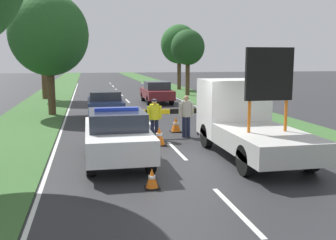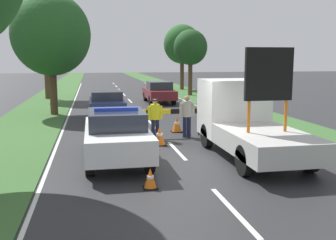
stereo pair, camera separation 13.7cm
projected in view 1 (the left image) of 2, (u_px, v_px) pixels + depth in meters
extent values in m
plane|color=#28282B|center=(186.00, 160.00, 12.05)|extent=(160.00, 160.00, 0.00)
cube|color=silver|center=(236.00, 210.00, 8.06)|extent=(0.12, 2.72, 0.01)
cube|color=silver|center=(177.00, 150.00, 13.34)|extent=(0.12, 2.72, 0.01)
cube|color=silver|center=(151.00, 124.00, 18.61)|extent=(0.12, 2.72, 0.01)
cube|color=silver|center=(137.00, 110.00, 23.89)|extent=(0.12, 2.72, 0.01)
cube|color=silver|center=(128.00, 101.00, 29.16)|extent=(0.12, 2.72, 0.01)
cube|color=silver|center=(121.00, 94.00, 34.44)|extent=(0.12, 2.72, 0.01)
cube|color=silver|center=(117.00, 90.00, 39.71)|extent=(0.12, 2.72, 0.01)
cube|color=silver|center=(113.00, 86.00, 44.99)|extent=(0.12, 2.72, 0.01)
cube|color=silver|center=(110.00, 83.00, 50.26)|extent=(0.12, 2.72, 0.01)
cube|color=silver|center=(68.00, 113.00, 22.73)|extent=(0.10, 56.50, 0.01)
cube|color=silver|center=(203.00, 109.00, 24.35)|extent=(0.10, 56.50, 0.01)
cube|color=#38602D|center=(48.00, 99.00, 30.23)|extent=(3.39, 120.00, 0.03)
cube|color=#38602D|center=(195.00, 96.00, 32.57)|extent=(3.39, 120.00, 0.03)
cube|color=white|center=(117.00, 138.00, 11.87)|extent=(1.84, 4.54, 0.66)
cube|color=#282D38|center=(117.00, 119.00, 11.65)|extent=(1.62, 2.09, 0.50)
cylinder|color=black|center=(90.00, 140.00, 13.12)|extent=(0.24, 0.78, 0.78)
cylinder|color=black|center=(137.00, 138.00, 13.44)|extent=(0.24, 0.78, 0.78)
cylinder|color=black|center=(91.00, 161.00, 10.40)|extent=(0.24, 0.78, 0.78)
cylinder|color=black|center=(150.00, 158.00, 10.72)|extent=(0.24, 0.78, 0.78)
cube|color=#1E38C6|center=(116.00, 109.00, 11.60)|extent=(1.29, 0.24, 0.10)
cube|color=#193399|center=(117.00, 137.00, 11.87)|extent=(1.85, 3.72, 0.10)
cube|color=black|center=(112.00, 127.00, 14.12)|extent=(1.01, 0.08, 0.40)
cube|color=white|center=(233.00, 107.00, 13.80)|extent=(2.13, 1.80, 1.96)
cube|color=#232833|center=(224.00, 95.00, 14.60)|extent=(1.81, 0.04, 0.86)
cube|color=#B2B2AD|center=(267.00, 142.00, 11.26)|extent=(2.13, 3.67, 0.60)
cylinder|color=#D16619|center=(249.00, 117.00, 11.03)|extent=(0.09, 0.09, 0.90)
cylinder|color=#D16619|center=(286.00, 116.00, 11.25)|extent=(0.09, 0.09, 0.90)
cube|color=black|center=(269.00, 74.00, 10.96)|extent=(1.40, 0.12, 1.48)
cylinder|color=black|center=(207.00, 136.00, 13.76)|extent=(0.24, 0.83, 0.83)
cylinder|color=black|center=(257.00, 134.00, 14.14)|extent=(0.24, 0.83, 0.83)
cylinder|color=black|center=(245.00, 160.00, 10.40)|extent=(0.24, 0.83, 0.83)
cylinder|color=black|center=(310.00, 157.00, 10.78)|extent=(0.24, 0.83, 0.83)
cylinder|color=black|center=(140.00, 126.00, 15.54)|extent=(0.07, 0.07, 0.90)
cylinder|color=black|center=(198.00, 124.00, 16.01)|extent=(0.07, 0.07, 0.90)
cube|color=yellow|center=(139.00, 112.00, 15.44)|extent=(0.49, 0.08, 0.19)
cube|color=black|center=(151.00, 112.00, 15.54)|extent=(0.49, 0.08, 0.19)
cube|color=yellow|center=(164.00, 112.00, 15.64)|extent=(0.49, 0.08, 0.19)
cube|color=black|center=(176.00, 111.00, 15.74)|extent=(0.49, 0.08, 0.19)
cube|color=yellow|center=(188.00, 111.00, 15.84)|extent=(0.49, 0.08, 0.19)
cube|color=black|center=(199.00, 111.00, 15.94)|extent=(0.49, 0.08, 0.19)
cylinder|color=#191E38|center=(152.00, 129.00, 15.11)|extent=(0.15, 0.15, 0.78)
cylinder|color=#191E38|center=(157.00, 129.00, 15.15)|extent=(0.15, 0.15, 0.78)
cylinder|color=yellow|center=(154.00, 112.00, 15.03)|extent=(0.36, 0.36, 0.59)
cylinder|color=yellow|center=(149.00, 113.00, 14.99)|extent=(0.12, 0.12, 0.50)
cylinder|color=yellow|center=(160.00, 112.00, 15.07)|extent=(0.12, 0.12, 0.50)
sphere|color=#A57A5B|center=(154.00, 102.00, 14.96)|extent=(0.20, 0.20, 0.20)
cylinder|color=#141933|center=(154.00, 100.00, 14.96)|extent=(0.23, 0.23, 0.05)
cylinder|color=#191E38|center=(184.00, 127.00, 15.55)|extent=(0.15, 0.15, 0.82)
cylinder|color=#191E38|center=(188.00, 127.00, 15.59)|extent=(0.15, 0.15, 0.82)
cylinder|color=#B2AD9E|center=(186.00, 109.00, 15.46)|extent=(0.38, 0.38, 0.62)
cylinder|color=#B2AD9E|center=(180.00, 110.00, 15.42)|extent=(0.12, 0.12, 0.53)
cylinder|color=#B2AD9E|center=(192.00, 109.00, 15.51)|extent=(0.12, 0.12, 0.53)
sphere|color=#A57A5B|center=(186.00, 98.00, 15.39)|extent=(0.21, 0.21, 0.21)
cube|color=black|center=(159.00, 145.00, 14.17)|extent=(0.49, 0.49, 0.03)
cone|color=orange|center=(159.00, 135.00, 14.12)|extent=(0.42, 0.42, 0.65)
cylinder|color=white|center=(159.00, 135.00, 14.12)|extent=(0.24, 0.24, 0.09)
cube|color=black|center=(176.00, 132.00, 16.74)|extent=(0.48, 0.48, 0.03)
cone|color=orange|center=(176.00, 124.00, 16.69)|extent=(0.40, 0.40, 0.63)
cylinder|color=white|center=(176.00, 123.00, 16.69)|extent=(0.23, 0.23, 0.09)
cube|color=black|center=(140.00, 134.00, 16.21)|extent=(0.41, 0.41, 0.03)
cone|color=orange|center=(140.00, 127.00, 16.17)|extent=(0.35, 0.35, 0.54)
cylinder|color=white|center=(140.00, 126.00, 16.17)|extent=(0.20, 0.20, 0.08)
cube|color=black|center=(152.00, 188.00, 9.42)|extent=(0.35, 0.35, 0.03)
cone|color=orange|center=(152.00, 178.00, 9.38)|extent=(0.30, 0.30, 0.47)
cylinder|color=white|center=(152.00, 177.00, 9.38)|extent=(0.17, 0.17, 0.07)
cube|color=black|center=(137.00, 139.00, 15.23)|extent=(0.44, 0.44, 0.03)
cone|color=orange|center=(137.00, 131.00, 15.19)|extent=(0.38, 0.38, 0.58)
cylinder|color=white|center=(137.00, 130.00, 15.18)|extent=(0.21, 0.21, 0.08)
cube|color=navy|center=(105.00, 105.00, 20.50)|extent=(1.76, 3.92, 0.60)
cube|color=#282D38|center=(105.00, 95.00, 20.30)|extent=(1.55, 1.80, 0.45)
cylinder|color=black|center=(90.00, 108.00, 21.57)|extent=(0.24, 0.79, 0.79)
cylinder|color=black|center=(118.00, 108.00, 21.87)|extent=(0.24, 0.79, 0.79)
cylinder|color=black|center=(91.00, 114.00, 19.22)|extent=(0.24, 0.79, 0.79)
cylinder|color=black|center=(122.00, 114.00, 19.52)|extent=(0.24, 0.79, 0.79)
cube|color=maroon|center=(157.00, 94.00, 27.88)|extent=(1.81, 4.42, 0.61)
cube|color=#282D38|center=(157.00, 85.00, 27.66)|extent=(1.59, 2.03, 0.55)
cylinder|color=black|center=(143.00, 96.00, 29.09)|extent=(0.24, 0.69, 0.69)
cylinder|color=black|center=(164.00, 96.00, 29.40)|extent=(0.24, 0.69, 0.69)
cylinder|color=black|center=(149.00, 100.00, 26.44)|extent=(0.24, 0.69, 0.69)
cylinder|color=black|center=(171.00, 100.00, 26.75)|extent=(0.24, 0.69, 0.69)
cylinder|color=#4C3823|center=(51.00, 90.00, 21.64)|extent=(0.41, 0.41, 2.80)
ellipsoid|color=#235623|center=(49.00, 34.00, 21.18)|extent=(4.25, 4.25, 4.46)
cylinder|color=#4C3823|center=(188.00, 78.00, 33.31)|extent=(0.36, 0.36, 3.00)
ellipsoid|color=#1E471E|center=(188.00, 47.00, 32.92)|extent=(2.82, 2.82, 2.97)
cylinder|color=#4C3823|center=(179.00, 74.00, 39.68)|extent=(0.39, 0.39, 3.17)
ellipsoid|color=#235623|center=(179.00, 44.00, 39.23)|extent=(3.69, 3.69, 3.88)
cylinder|color=#4C3823|center=(44.00, 70.00, 30.20)|extent=(0.40, 0.40, 4.50)
ellipsoid|color=#2D662D|center=(41.00, 20.00, 29.62)|extent=(4.05, 4.05, 4.25)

